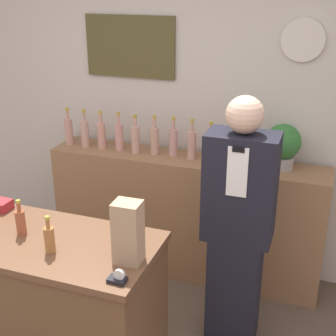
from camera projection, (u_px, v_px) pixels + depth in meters
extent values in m
cube|color=beige|center=(189.00, 107.00, 3.71)|extent=(5.20, 0.06, 2.70)
cube|color=#4E4724|center=(130.00, 47.00, 3.65)|extent=(0.74, 0.02, 0.47)
cylinder|color=beige|center=(303.00, 40.00, 3.21)|extent=(0.30, 0.03, 0.30)
cube|color=#8E6642|center=(185.00, 216.00, 3.80)|extent=(2.18, 0.37, 1.01)
cube|color=brown|center=(58.00, 311.00, 2.79)|extent=(1.18, 0.61, 0.90)
cube|color=brown|center=(51.00, 243.00, 2.62)|extent=(1.21, 0.64, 0.04)
cube|color=black|center=(234.00, 288.00, 3.09)|extent=(0.32, 0.26, 0.78)
cube|color=black|center=(240.00, 187.00, 2.82)|extent=(0.43, 0.26, 0.68)
cube|color=white|center=(237.00, 172.00, 2.64)|extent=(0.12, 0.01, 0.30)
cube|color=black|center=(238.00, 150.00, 2.59)|extent=(0.07, 0.01, 0.03)
sphere|color=#DBB293|center=(245.00, 115.00, 2.65)|extent=(0.22, 0.22, 0.22)
cylinder|color=#9E998E|center=(281.00, 162.00, 3.40)|extent=(0.17, 0.17, 0.09)
sphere|color=#2D6B2D|center=(283.00, 142.00, 3.34)|extent=(0.26, 0.26, 0.26)
cube|color=tan|center=(128.00, 232.00, 2.36)|extent=(0.14, 0.12, 0.34)
cube|color=black|center=(117.00, 280.00, 2.25)|extent=(0.09, 0.06, 0.02)
cylinder|color=silver|center=(119.00, 275.00, 2.23)|extent=(0.06, 0.02, 0.06)
cube|color=maroon|center=(2.00, 205.00, 2.94)|extent=(0.11, 0.11, 0.06)
cylinder|color=brown|center=(21.00, 223.00, 2.65)|extent=(0.06, 0.06, 0.15)
cylinder|color=brown|center=(19.00, 207.00, 2.61)|extent=(0.02, 0.02, 0.05)
cylinder|color=#B29933|center=(18.00, 202.00, 2.60)|extent=(0.02, 0.02, 0.02)
cylinder|color=#9C6535|center=(50.00, 240.00, 2.47)|extent=(0.06, 0.06, 0.15)
cylinder|color=#9C6535|center=(48.00, 224.00, 2.43)|extent=(0.02, 0.02, 0.05)
cylinder|color=#B29933|center=(47.00, 218.00, 2.42)|extent=(0.02, 0.02, 0.02)
cylinder|color=tan|center=(69.00, 132.00, 3.87)|extent=(0.07, 0.07, 0.21)
cylinder|color=tan|center=(67.00, 115.00, 3.82)|extent=(0.03, 0.03, 0.08)
cylinder|color=#B29933|center=(67.00, 109.00, 3.80)|extent=(0.03, 0.03, 0.03)
cylinder|color=tan|center=(85.00, 134.00, 3.83)|extent=(0.07, 0.07, 0.21)
cylinder|color=tan|center=(84.00, 117.00, 3.77)|extent=(0.03, 0.03, 0.08)
cylinder|color=#B29933|center=(83.00, 111.00, 3.75)|extent=(0.03, 0.03, 0.03)
cylinder|color=tan|center=(102.00, 136.00, 3.78)|extent=(0.07, 0.07, 0.21)
cylinder|color=tan|center=(101.00, 119.00, 3.72)|extent=(0.03, 0.03, 0.08)
cylinder|color=#B29933|center=(100.00, 113.00, 3.71)|extent=(0.03, 0.03, 0.03)
cylinder|color=tan|center=(119.00, 137.00, 3.74)|extent=(0.07, 0.07, 0.21)
cylinder|color=tan|center=(118.00, 120.00, 3.69)|extent=(0.03, 0.03, 0.08)
cylinder|color=#B29933|center=(118.00, 114.00, 3.67)|extent=(0.03, 0.03, 0.03)
cylinder|color=tan|center=(136.00, 140.00, 3.68)|extent=(0.07, 0.07, 0.21)
cylinder|color=tan|center=(135.00, 122.00, 3.62)|extent=(0.03, 0.03, 0.08)
cylinder|color=#B29933|center=(135.00, 116.00, 3.61)|extent=(0.03, 0.03, 0.03)
cylinder|color=tan|center=(155.00, 141.00, 3.66)|extent=(0.07, 0.07, 0.21)
cylinder|color=tan|center=(154.00, 123.00, 3.60)|extent=(0.03, 0.03, 0.08)
cylinder|color=#B29933|center=(154.00, 117.00, 3.58)|extent=(0.03, 0.03, 0.03)
cylinder|color=tan|center=(173.00, 143.00, 3.62)|extent=(0.07, 0.07, 0.21)
cylinder|color=tan|center=(173.00, 125.00, 3.56)|extent=(0.03, 0.03, 0.08)
cylinder|color=#B29933|center=(173.00, 119.00, 3.55)|extent=(0.03, 0.03, 0.03)
cylinder|color=tan|center=(192.00, 145.00, 3.56)|extent=(0.07, 0.07, 0.21)
cylinder|color=tan|center=(192.00, 127.00, 3.51)|extent=(0.03, 0.03, 0.08)
cylinder|color=#B29933|center=(192.00, 121.00, 3.49)|extent=(0.03, 0.03, 0.03)
cylinder|color=tan|center=(210.00, 148.00, 3.50)|extent=(0.07, 0.07, 0.21)
cylinder|color=tan|center=(211.00, 130.00, 3.45)|extent=(0.03, 0.03, 0.08)
cylinder|color=#B29933|center=(211.00, 123.00, 3.43)|extent=(0.03, 0.03, 0.03)
cylinder|color=tan|center=(231.00, 150.00, 3.47)|extent=(0.07, 0.07, 0.21)
cylinder|color=tan|center=(232.00, 131.00, 3.42)|extent=(0.03, 0.03, 0.08)
cylinder|color=#B29933|center=(232.00, 125.00, 3.40)|extent=(0.03, 0.03, 0.03)
cylinder|color=tan|center=(250.00, 153.00, 3.41)|extent=(0.07, 0.07, 0.21)
cylinder|color=tan|center=(252.00, 134.00, 3.36)|extent=(0.03, 0.03, 0.08)
cylinder|color=#B29933|center=(252.00, 127.00, 3.34)|extent=(0.03, 0.03, 0.03)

